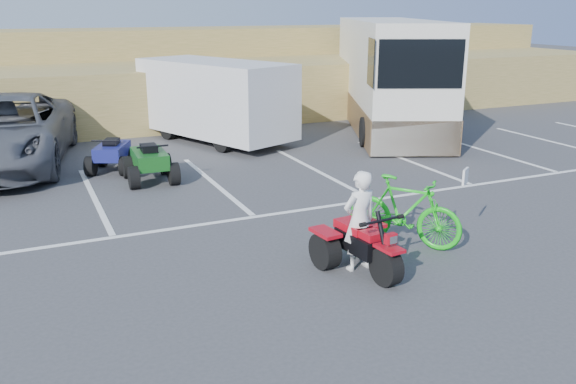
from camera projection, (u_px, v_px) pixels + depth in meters
name	position (u px, v px, depth m)	size (l,w,h in m)	color
ground	(309.00, 262.00, 9.82)	(100.00, 100.00, 0.00)	#3D3D40
parking_stripes	(264.00, 189.00, 13.71)	(28.00, 5.16, 0.01)	white
grass_embankment	(128.00, 77.00, 22.91)	(40.00, 8.50, 3.10)	olive
red_trike_atv	(363.00, 272.00, 9.45)	(1.16, 1.54, 1.00)	#A80916
rider	(359.00, 221.00, 9.34)	(0.58, 0.38, 1.59)	white
green_dirt_bike	(404.00, 211.00, 10.40)	(0.57, 2.00, 1.20)	#14BF19
grey_pickup	(4.00, 132.00, 15.47)	(2.99, 6.47, 1.80)	#4F5158
cargo_trailer	(215.00, 98.00, 18.31)	(3.86, 5.56, 2.41)	silver
rv_motorhome	(388.00, 81.00, 20.75)	(6.14, 9.87, 3.49)	silver
quad_atv_blue	(114.00, 171.00, 15.28)	(1.03, 1.39, 0.91)	navy
quad_atv_green	(151.00, 181.00, 14.37)	(1.12, 1.50, 0.98)	#124F17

